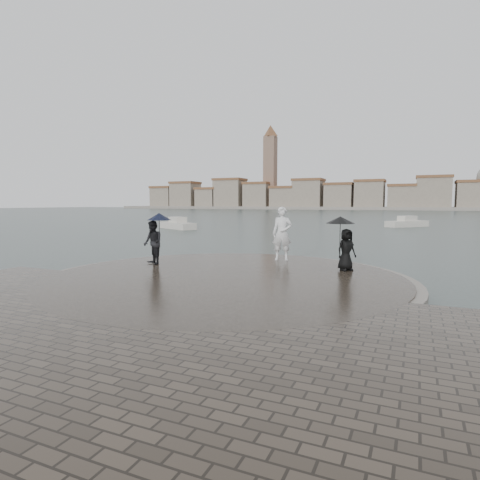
% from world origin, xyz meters
% --- Properties ---
extents(ground, '(400.00, 400.00, 0.00)m').
position_xyz_m(ground, '(0.00, 0.00, 0.00)').
color(ground, '#2B3835').
rests_on(ground, ground).
extents(kerb_ring, '(12.50, 12.50, 0.32)m').
position_xyz_m(kerb_ring, '(0.00, 3.50, 0.16)').
color(kerb_ring, gray).
rests_on(kerb_ring, ground).
extents(quay_tip, '(11.90, 11.90, 0.36)m').
position_xyz_m(quay_tip, '(0.00, 3.50, 0.18)').
color(quay_tip, '#2D261E').
rests_on(quay_tip, ground).
extents(statue, '(0.93, 0.71, 2.28)m').
position_xyz_m(statue, '(0.64, 7.79, 1.50)').
color(statue, white).
rests_on(statue, quay_tip).
extents(visitor_left, '(1.27, 1.09, 2.04)m').
position_xyz_m(visitor_left, '(-3.63, 4.60, 1.46)').
color(visitor_left, black).
rests_on(visitor_left, quay_tip).
extents(visitor_right, '(1.22, 1.07, 1.95)m').
position_xyz_m(visitor_right, '(3.49, 6.20, 1.50)').
color(visitor_right, black).
rests_on(visitor_right, quay_tip).
extents(far_skyline, '(260.00, 20.00, 37.00)m').
position_xyz_m(far_skyline, '(-6.29, 160.71, 5.61)').
color(far_skyline, gray).
rests_on(far_skyline, ground).
extents(boats, '(44.80, 18.72, 1.50)m').
position_xyz_m(boats, '(3.16, 35.74, 0.38)').
color(boats, silver).
rests_on(boats, ground).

